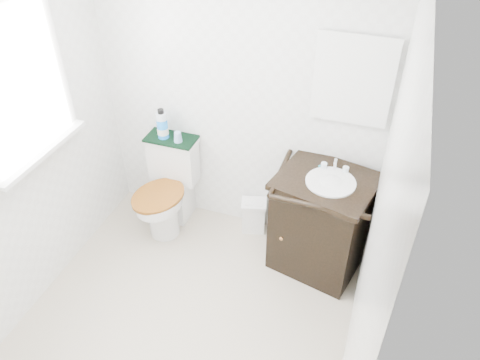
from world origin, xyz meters
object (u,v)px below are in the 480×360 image
Objects in this scene: trash_bin at (254,215)px; cup at (178,137)px; vanity at (321,221)px; toilet at (169,190)px; mouthwash_bottle at (162,125)px.

cup reaches higher than trash_bin.
vanity is at bearing -18.59° from trash_bin.
trash_bin is 0.92m from cup.
vanity is 3.08× the size of trash_bin.
vanity is (1.29, -0.07, 0.09)m from toilet.
mouthwash_bottle is 0.16m from cup.
vanity is at bearing -2.93° from toilet.
trash_bin is 3.57× the size of cup.
mouthwash_bottle is (-1.35, 0.17, 0.47)m from vanity.
cup is (0.08, 0.09, 0.49)m from toilet.
mouthwash_bottle is 2.99× the size of cup.
cup is at bearing -176.16° from trash_bin.
cup is (-1.21, 0.15, 0.40)m from vanity.
mouthwash_bottle is (-0.06, 0.11, 0.56)m from toilet.
vanity is at bearing -7.29° from cup.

